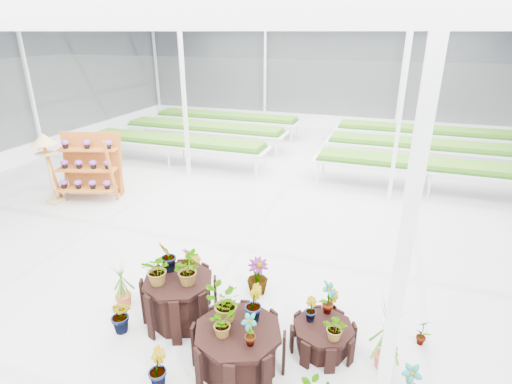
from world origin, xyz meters
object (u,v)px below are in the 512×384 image
(plinth_tall, at_px, (180,300))
(plinth_low, at_px, (323,337))
(plinth_mid, at_px, (238,349))
(bird_table, at_px, (49,169))
(shelf_rack, at_px, (87,167))

(plinth_tall, relative_size, plinth_low, 1.24)
(plinth_mid, xyz_separation_m, plinth_low, (1.00, 0.70, -0.12))
(plinth_tall, relative_size, plinth_mid, 0.92)
(plinth_low, height_order, bird_table, bird_table)
(plinth_tall, height_order, shelf_rack, shelf_rack)
(bird_table, bearing_deg, shelf_rack, 32.36)
(plinth_tall, bearing_deg, bird_table, 150.64)
(plinth_tall, relative_size, bird_table, 0.59)
(plinth_mid, xyz_separation_m, bird_table, (-6.57, 3.62, 0.62))
(plinth_tall, height_order, bird_table, bird_table)
(shelf_rack, bearing_deg, plinth_tall, -54.29)
(plinth_low, xyz_separation_m, bird_table, (-7.57, 2.92, 0.73))
(plinth_tall, bearing_deg, shelf_rack, 142.44)
(plinth_low, distance_m, bird_table, 8.15)
(plinth_mid, relative_size, shelf_rack, 0.69)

